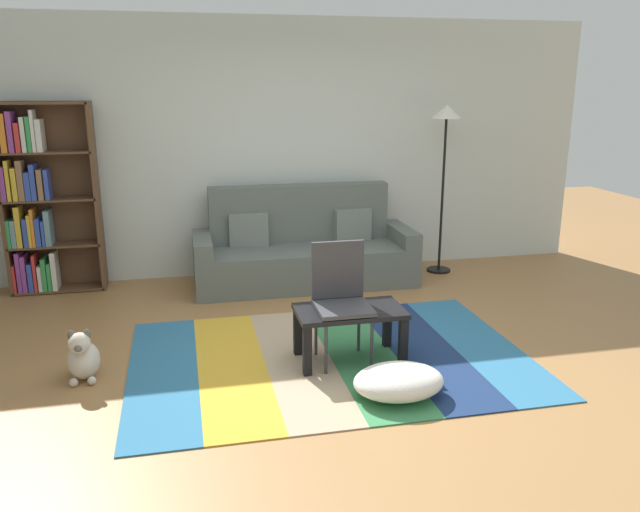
# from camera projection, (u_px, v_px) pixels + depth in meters

# --- Properties ---
(ground_plane) EXTENTS (14.00, 14.00, 0.00)m
(ground_plane) POSITION_uv_depth(u_px,v_px,m) (343.00, 363.00, 4.75)
(ground_plane) COLOR #9E7042
(back_wall) EXTENTS (6.80, 0.10, 2.70)m
(back_wall) POSITION_uv_depth(u_px,v_px,m) (285.00, 148.00, 6.80)
(back_wall) COLOR silver
(back_wall) RESTS_ON ground_plane
(rug) EXTENTS (2.99, 2.07, 0.01)m
(rug) POSITION_uv_depth(u_px,v_px,m) (330.00, 358.00, 4.82)
(rug) COLOR teal
(rug) RESTS_ON ground_plane
(couch) EXTENTS (2.26, 0.80, 1.00)m
(couch) POSITION_uv_depth(u_px,v_px,m) (304.00, 251.00, 6.59)
(couch) COLOR #59605B
(couch) RESTS_ON ground_plane
(bookshelf) EXTENTS (0.90, 0.28, 1.87)m
(bookshelf) POSITION_uv_depth(u_px,v_px,m) (39.00, 203.00, 6.17)
(bookshelf) COLOR brown
(bookshelf) RESTS_ON ground_plane
(coffee_table) EXTENTS (0.80, 0.45, 0.41)m
(coffee_table) POSITION_uv_depth(u_px,v_px,m) (350.00, 319.00, 4.70)
(coffee_table) COLOR black
(coffee_table) RESTS_ON rug
(pouf) EXTENTS (0.61, 0.46, 0.21)m
(pouf) POSITION_uv_depth(u_px,v_px,m) (399.00, 381.00, 4.20)
(pouf) COLOR white
(pouf) RESTS_ON rug
(dog) EXTENTS (0.22, 0.35, 0.40)m
(dog) POSITION_uv_depth(u_px,v_px,m) (83.00, 358.00, 4.46)
(dog) COLOR beige
(dog) RESTS_ON ground_plane
(standing_lamp) EXTENTS (0.32, 0.32, 1.81)m
(standing_lamp) POSITION_uv_depth(u_px,v_px,m) (446.00, 134.00, 6.67)
(standing_lamp) COLOR black
(standing_lamp) RESTS_ON ground_plane
(tv_remote) EXTENTS (0.12, 0.15, 0.02)m
(tv_remote) POSITION_uv_depth(u_px,v_px,m) (347.00, 304.00, 4.75)
(tv_remote) COLOR black
(tv_remote) RESTS_ON coffee_table
(folding_chair) EXTENTS (0.40, 0.40, 0.90)m
(folding_chair) POSITION_uv_depth(u_px,v_px,m) (341.00, 292.00, 4.69)
(folding_chair) COLOR #38383D
(folding_chair) RESTS_ON ground_plane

